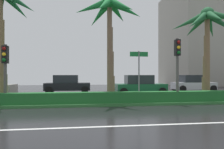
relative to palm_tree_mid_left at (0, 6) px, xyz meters
The scene contains 14 objects.
ground_plane 9.15m from the palm_tree_mid_left, ahead, with size 90.00×42.00×0.10m, color black.
near_lane_divider_stripe 10.75m from the palm_tree_mid_left, 40.27° to the right, with size 81.00×0.14×0.01m, color white.
median_strip 8.99m from the palm_tree_mid_left, ahead, with size 85.50×4.00×0.15m, color #2D6B33.
median_hedge 8.84m from the palm_tree_mid_left, 10.15° to the right, with size 76.50×0.70×0.60m.
palm_tree_mid_left is the anchor object (origin of this frame).
palm_tree_centre_left 6.57m from the palm_tree_mid_left, ahead, with size 4.36×3.94×6.63m.
palm_tree_centre 13.44m from the palm_tree_mid_left, ahead, with size 4.62×4.80×6.28m.
traffic_signal_median_left 3.71m from the palm_tree_mid_left, 57.28° to the right, with size 0.28×0.43×3.24m.
traffic_signal_median_right 10.98m from the palm_tree_mid_left, ahead, with size 0.28×0.43×3.75m.
street_name_sign 9.08m from the palm_tree_mid_left, ahead, with size 1.10×0.08×3.00m.
car_in_traffic_second 9.29m from the palm_tree_mid_left, 65.56° to the left, with size 4.30×2.02×1.72m.
car_in_traffic_third 11.71m from the palm_tree_mid_left, 23.30° to the left, with size 4.30×2.02×1.72m.
car_in_traffic_fourth 18.32m from the palm_tree_mid_left, 22.99° to the left, with size 4.30×2.02×1.72m.
building_far_right 33.67m from the palm_tree_mid_left, 36.70° to the left, with size 14.42×11.92×16.53m.
Camera 1 is at (-1.79, -4.49, 1.73)m, focal length 31.23 mm.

